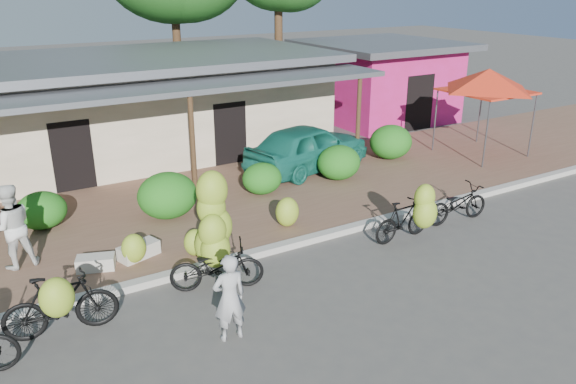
# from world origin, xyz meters

# --- Properties ---
(ground) EXTENTS (100.00, 100.00, 0.00)m
(ground) POSITION_xyz_m (0.00, 0.00, 0.00)
(ground) COLOR #4C4A47
(ground) RESTS_ON ground
(sidewalk) EXTENTS (60.00, 6.00, 0.12)m
(sidewalk) POSITION_xyz_m (0.00, 5.00, 0.06)
(sidewalk) COLOR brown
(sidewalk) RESTS_ON ground
(curb) EXTENTS (60.00, 0.25, 0.15)m
(curb) POSITION_xyz_m (0.00, 2.00, 0.07)
(curb) COLOR #A8A399
(curb) RESTS_ON ground
(shop_main) EXTENTS (13.00, 8.50, 3.35)m
(shop_main) POSITION_xyz_m (0.00, 10.93, 1.72)
(shop_main) COLOR beige
(shop_main) RESTS_ON ground
(shop_pink) EXTENTS (6.00, 6.00, 3.25)m
(shop_pink) POSITION_xyz_m (10.50, 10.99, 1.67)
(shop_pink) COLOR #C81E79
(shop_pink) RESTS_ON ground
(hedge_1) EXTENTS (1.15, 1.04, 0.90)m
(hedge_1) POSITION_xyz_m (-4.02, 5.70, 0.57)
(hedge_1) COLOR #165E15
(hedge_1) RESTS_ON sidewalk
(hedge_2) EXTENTS (1.48, 1.33, 1.15)m
(hedge_2) POSITION_xyz_m (-1.23, 4.81, 0.70)
(hedge_2) COLOR #165E15
(hedge_2) RESTS_ON sidewalk
(hedge_3) EXTENTS (1.11, 1.00, 0.87)m
(hedge_3) POSITION_xyz_m (1.56, 5.08, 0.55)
(hedge_3) COLOR #165E15
(hedge_3) RESTS_ON sidewalk
(hedge_4) EXTENTS (1.31, 1.18, 1.02)m
(hedge_4) POSITION_xyz_m (4.08, 4.98, 0.63)
(hedge_4) COLOR #165E15
(hedge_4) RESTS_ON sidewalk
(hedge_5) EXTENTS (1.44, 1.29, 1.12)m
(hedge_5) POSITION_xyz_m (6.76, 5.81, 0.68)
(hedge_5) COLOR #165E15
(hedge_5) RESTS_ON sidewalk
(red_canopy) EXTENTS (3.50, 3.50, 2.86)m
(red_canopy) POSITION_xyz_m (9.77, 4.68, 2.61)
(red_canopy) COLOR #59595E
(red_canopy) RESTS_ON sidewalk
(bike_left) EXTENTS (1.93, 1.27, 1.40)m
(bike_left) POSITION_xyz_m (-4.41, 1.07, 0.63)
(bike_left) COLOR black
(bike_left) RESTS_ON ground
(bike_center) EXTENTS (1.93, 1.46, 2.25)m
(bike_center) POSITION_xyz_m (-1.44, 1.44, 0.86)
(bike_center) COLOR black
(bike_center) RESTS_ON ground
(bike_right) EXTENTS (1.64, 1.15, 1.55)m
(bike_right) POSITION_xyz_m (3.08, 0.85, 0.65)
(bike_right) COLOR black
(bike_right) RESTS_ON ground
(bike_far_right) EXTENTS (1.84, 0.76, 0.94)m
(bike_far_right) POSITION_xyz_m (4.94, 1.14, 0.47)
(bike_far_right) COLOR black
(bike_far_right) RESTS_ON ground
(loose_banana_a) EXTENTS (0.51, 0.43, 0.64)m
(loose_banana_a) POSITION_xyz_m (-2.66, 2.86, 0.44)
(loose_banana_a) COLOR #AAC130
(loose_banana_a) RESTS_ON sidewalk
(loose_banana_b) EXTENTS (0.48, 0.41, 0.60)m
(loose_banana_b) POSITION_xyz_m (-1.44, 2.52, 0.42)
(loose_banana_b) COLOR #AAC130
(loose_banana_b) RESTS_ON sidewalk
(loose_banana_c) EXTENTS (0.58, 0.49, 0.73)m
(loose_banana_c) POSITION_xyz_m (1.03, 2.83, 0.48)
(loose_banana_c) COLOR #AAC130
(loose_banana_c) RESTS_ON sidewalk
(sack_near) EXTENTS (0.93, 0.65, 0.30)m
(sack_near) POSITION_xyz_m (-2.52, 3.05, 0.27)
(sack_near) COLOR beige
(sack_near) RESTS_ON sidewalk
(sack_far) EXTENTS (0.83, 0.61, 0.28)m
(sack_far) POSITION_xyz_m (-3.43, 2.98, 0.26)
(sack_far) COLOR beige
(sack_far) RESTS_ON sidewalk
(vendor) EXTENTS (0.59, 0.40, 1.56)m
(vendor) POSITION_xyz_m (-2.00, -0.43, 0.78)
(vendor) COLOR #9C9C9C
(vendor) RESTS_ON ground
(bystander) EXTENTS (0.93, 0.76, 1.79)m
(bystander) POSITION_xyz_m (-4.79, 3.93, 1.01)
(bystander) COLOR silver
(bystander) RESTS_ON sidewalk
(teal_van) EXTENTS (4.58, 2.71, 1.46)m
(teal_van) POSITION_xyz_m (3.77, 6.20, 0.85)
(teal_van) COLOR #176758
(teal_van) RESTS_ON sidewalk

